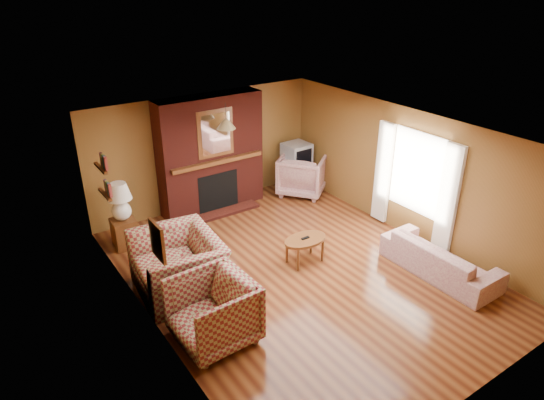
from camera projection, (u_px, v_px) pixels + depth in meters
floor at (298, 272)px, 8.14m from camera, size 6.50×6.50×0.00m
ceiling at (302, 135)px, 7.11m from camera, size 6.50×6.50×0.00m
wall_back at (205, 150)px, 10.05m from camera, size 6.50×0.00×6.50m
wall_front at (484, 318)px, 5.21m from camera, size 6.50×0.00×6.50m
wall_left at (149, 255)px, 6.35m from camera, size 0.00×6.50×6.50m
wall_right at (408, 174)px, 8.90m from camera, size 0.00×6.50×6.50m
fireplace at (211, 155)px, 9.86m from camera, size 2.20×0.82×2.40m
window_right at (414, 181)px, 8.76m from camera, size 0.10×1.85×2.00m
bookshelf at (104, 176)px, 7.60m from camera, size 0.09×0.55×0.71m
botanical_print at (158, 241)px, 5.99m from camera, size 0.05×0.40×0.50m
pendant_light at (226, 124)px, 9.00m from camera, size 0.36×0.36×0.48m
plaid_loveseat at (178, 265)px, 7.50m from camera, size 1.35×1.51×0.91m
plaid_armchair at (213, 312)px, 6.45m from camera, size 1.06×1.03×0.94m
floral_sofa at (440, 258)px, 7.98m from camera, size 0.78×1.98×0.58m
floral_armchair at (302, 174)px, 10.83m from camera, size 1.38×1.38×0.91m
coffee_table at (305, 242)px, 8.26m from camera, size 0.80×0.49×0.48m
side_table at (125, 233)px, 8.78m from camera, size 0.42×0.42×0.55m
table_lamp at (120, 200)px, 8.49m from camera, size 0.43×0.43×0.71m
tv_stand at (296, 176)px, 11.15m from camera, size 0.53×0.48×0.58m
crt_tv at (297, 154)px, 10.92m from camera, size 0.57×0.57×0.51m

